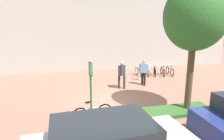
% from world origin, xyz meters
% --- Properties ---
extents(ground_plane, '(60.00, 60.00, 0.00)m').
position_xyz_m(ground_plane, '(0.00, 0.00, 0.00)').
color(ground_plane, '#936651').
extents(building_facade, '(28.00, 1.20, 10.00)m').
position_xyz_m(building_facade, '(0.00, 8.00, 5.00)').
color(building_facade, '#B2ADA3').
rests_on(building_facade, ground).
extents(planter_strip, '(7.00, 1.10, 0.16)m').
position_xyz_m(planter_strip, '(0.52, -2.23, 0.08)').
color(planter_strip, '#336028').
rests_on(planter_strip, ground).
extents(tree_sidewalk, '(2.57, 2.57, 5.57)m').
position_xyz_m(tree_sidewalk, '(2.94, -2.21, 4.12)').
color(tree_sidewalk, brown).
rests_on(tree_sidewalk, ground).
extents(parking_sign_post, '(0.12, 0.36, 2.46)m').
position_xyz_m(parking_sign_post, '(-1.40, -2.23, 1.61)').
color(parking_sign_post, '#2D7238').
rests_on(parking_sign_post, ground).
extents(bike_at_sign, '(1.67, 0.42, 0.86)m').
position_xyz_m(bike_at_sign, '(-1.34, -2.11, 0.35)').
color(bike_at_sign, black).
rests_on(bike_at_sign, ground).
extents(bike_rack_cluster, '(3.18, 1.86, 0.83)m').
position_xyz_m(bike_rack_cluster, '(4.60, 4.24, 0.35)').
color(bike_rack_cluster, '#99999E').
rests_on(bike_rack_cluster, ground).
extents(bollard_steel, '(0.16, 0.16, 0.90)m').
position_xyz_m(bollard_steel, '(2.85, 3.28, 0.45)').
color(bollard_steel, '#ADADB2').
rests_on(bollard_steel, ground).
extents(person_shirt_white, '(0.53, 0.41, 1.72)m').
position_xyz_m(person_shirt_white, '(2.65, 2.02, 0.98)').
color(person_shirt_white, black).
rests_on(person_shirt_white, ground).
extents(person_suited_dark, '(0.54, 0.41, 1.72)m').
position_xyz_m(person_suited_dark, '(1.05, 1.67, 0.98)').
color(person_suited_dark, '#2D2D38').
rests_on(person_suited_dark, ground).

